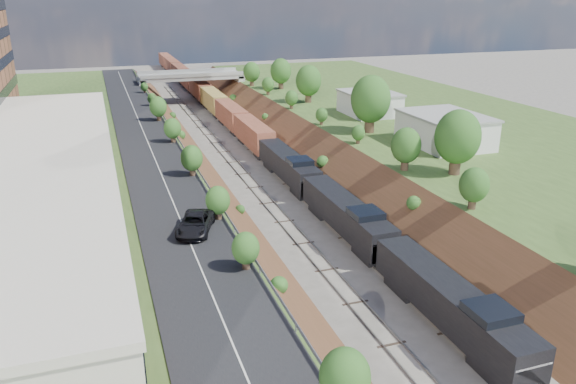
% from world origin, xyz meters
% --- Properties ---
extents(platform_left, '(44.00, 180.00, 5.00)m').
position_xyz_m(platform_left, '(-33.00, 60.00, 2.50)').
color(platform_left, '#3B5623').
rests_on(platform_left, ground).
extents(platform_right, '(44.00, 180.00, 5.00)m').
position_xyz_m(platform_right, '(33.00, 60.00, 2.50)').
color(platform_right, '#3B5623').
rests_on(platform_right, ground).
extents(embankment_left, '(10.00, 180.00, 10.00)m').
position_xyz_m(embankment_left, '(-11.00, 60.00, 0.00)').
color(embankment_left, brown).
rests_on(embankment_left, ground).
extents(embankment_right, '(10.00, 180.00, 10.00)m').
position_xyz_m(embankment_right, '(11.00, 60.00, 0.00)').
color(embankment_right, brown).
rests_on(embankment_right, ground).
extents(rail_left_track, '(1.58, 180.00, 0.18)m').
position_xyz_m(rail_left_track, '(-2.60, 60.00, 0.09)').
color(rail_left_track, gray).
rests_on(rail_left_track, ground).
extents(rail_right_track, '(1.58, 180.00, 0.18)m').
position_xyz_m(rail_right_track, '(2.60, 60.00, 0.09)').
color(rail_right_track, gray).
rests_on(rail_right_track, ground).
extents(road, '(8.00, 180.00, 0.10)m').
position_xyz_m(road, '(-15.50, 60.00, 5.05)').
color(road, black).
rests_on(road, platform_left).
extents(guardrail, '(0.10, 171.00, 0.70)m').
position_xyz_m(guardrail, '(-11.40, 59.80, 5.55)').
color(guardrail, '#99999E').
rests_on(guardrail, platform_left).
extents(commercial_building, '(14.30, 62.30, 7.00)m').
position_xyz_m(commercial_building, '(-28.00, 38.00, 8.51)').
color(commercial_building, brown).
rests_on(commercial_building, platform_left).
extents(overpass, '(24.50, 8.30, 7.40)m').
position_xyz_m(overpass, '(0.00, 122.00, 4.92)').
color(overpass, gray).
rests_on(overpass, ground).
extents(white_building_near, '(9.00, 12.00, 4.00)m').
position_xyz_m(white_building_near, '(23.50, 52.00, 7.00)').
color(white_building_near, silver).
rests_on(white_building_near, platform_right).
extents(white_building_far, '(8.00, 10.00, 3.60)m').
position_xyz_m(white_building_far, '(23.00, 74.00, 6.80)').
color(white_building_far, silver).
rests_on(white_building_far, platform_right).
extents(tree_right_large, '(5.25, 5.25, 7.61)m').
position_xyz_m(tree_right_large, '(17.00, 40.00, 9.38)').
color(tree_right_large, '#473323').
rests_on(tree_right_large, platform_right).
extents(tree_left_crest, '(2.45, 2.45, 3.55)m').
position_xyz_m(tree_left_crest, '(-11.80, 20.00, 7.04)').
color(tree_left_crest, '#473323').
rests_on(tree_left_crest, platform_left).
extents(freight_train, '(3.07, 188.86, 4.58)m').
position_xyz_m(freight_train, '(2.60, 107.65, 2.64)').
color(freight_train, black).
rests_on(freight_train, ground).
extents(suv, '(4.61, 6.40, 1.62)m').
position_xyz_m(suv, '(-14.63, 32.79, 5.91)').
color(suv, black).
rests_on(suv, road).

